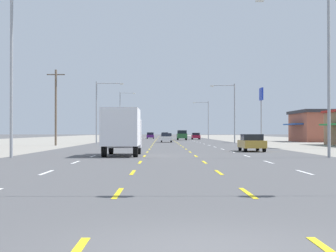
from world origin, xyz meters
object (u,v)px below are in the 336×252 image
object	(u,v)px
sedan_far_right_farthest	(196,136)
hatchback_inner_left_distant_a	(150,136)
streetlight_left_row_1	(99,107)
streetlight_right_row_2	(207,117)
hatchback_center_turn_distant_b	(165,135)
pole_sign_right_row_2	(261,100)
suv_inner_right_farther	(182,135)
streetlight_right_row_0	(321,63)
sedan_far_left_far	(129,137)
streetlight_left_row_2	(121,112)
suv_far_left_midfar	(120,136)
box_truck_inner_left_nearest	(122,129)
sedan_far_right_near	(252,143)
sedan_center_turn_mid	(166,138)
streetlight_right_row_1	(232,109)
streetlight_left_row_0	(17,63)

from	to	relation	value
sedan_far_right_farthest	hatchback_inner_left_distant_a	bearing A→B (deg)	130.32
streetlight_left_row_1	streetlight_right_row_2	bearing A→B (deg)	66.72
hatchback_center_turn_distant_b	pole_sign_right_row_2	distance (m)	52.77
suv_inner_right_farther	streetlight_right_row_0	bearing A→B (deg)	-85.33
sedan_far_left_far	streetlight_left_row_2	size ratio (longest dim) A/B	0.41
hatchback_inner_left_distant_a	pole_sign_right_row_2	bearing A→B (deg)	-69.15
suv_far_left_midfar	hatchback_inner_left_distant_a	world-z (taller)	suv_far_left_midfar
hatchback_center_turn_distant_b	streetlight_right_row_0	size ratio (longest dim) A/B	0.37
box_truck_inner_left_nearest	sedan_far_right_near	world-z (taller)	box_truck_inner_left_nearest
sedan_center_turn_mid	streetlight_right_row_0	world-z (taller)	streetlight_right_row_0
suv_inner_right_farther	streetlight_left_row_2	bearing A→B (deg)	131.20
box_truck_inner_left_nearest	streetlight_right_row_2	xyz separation A→B (m)	(13.09, 87.50, 3.22)
suv_far_left_midfar	streetlight_right_row_0	world-z (taller)	streetlight_right_row_0
sedan_far_left_far	streetlight_right_row_1	world-z (taller)	streetlight_right_row_1
streetlight_left_row_0	pole_sign_right_row_2	bearing A→B (deg)	63.44
suv_far_left_midfar	streetlight_right_row_2	bearing A→B (deg)	65.53
sedan_far_left_far	streetlight_right_row_0	distance (m)	71.83
sedan_far_left_far	pole_sign_right_row_2	bearing A→B (deg)	-43.61
streetlight_right_row_2	streetlight_left_row_2	bearing A→B (deg)	-180.00
streetlight_right_row_0	streetlight_right_row_2	distance (m)	90.60
hatchback_center_turn_distant_b	streetlight_left_row_2	size ratio (longest dim) A/B	0.36
suv_inner_right_farther	sedan_far_right_farthest	world-z (taller)	suv_inner_right_farther
sedan_center_turn_mid	sedan_far_left_far	xyz separation A→B (m)	(-6.95, 17.50, 0.00)
box_truck_inner_left_nearest	sedan_center_turn_mid	bearing A→B (deg)	85.95
sedan_center_turn_mid	pole_sign_right_row_2	world-z (taller)	pole_sign_right_row_2
sedan_far_right_near	suv_inner_right_farther	bearing A→B (deg)	93.16
sedan_center_turn_mid	sedan_far_left_far	bearing A→B (deg)	111.65
streetlight_left_row_0	streetlight_left_row_1	size ratio (longest dim) A/B	1.17
suv_far_left_midfar	streetlight_right_row_0	xyz separation A→B (m)	(16.88, -53.25, 5.06)
sedan_center_turn_mid	streetlight_right_row_0	bearing A→B (deg)	-79.69
hatchback_inner_left_distant_a	hatchback_center_turn_distant_b	distance (m)	4.57
streetlight_left_row_0	streetlight_right_row_2	size ratio (longest dim) A/B	1.22
streetlight_left_row_2	sedan_far_right_farthest	bearing A→B (deg)	-19.52
hatchback_inner_left_distant_a	box_truck_inner_left_nearest	bearing A→B (deg)	-90.00
sedan_center_turn_mid	streetlight_right_row_2	xyz separation A→B (m)	(9.61, 38.39, 4.30)
sedan_far_right_farthest	suv_inner_right_farther	bearing A→B (deg)	-109.93
pole_sign_right_row_2	suv_inner_right_farther	bearing A→B (deg)	113.30
sedan_far_left_far	streetlight_left_row_0	world-z (taller)	streetlight_left_row_0
sedan_far_right_near	suv_far_left_midfar	xyz separation A→B (m)	(-14.26, 42.01, 0.27)
streetlight_right_row_2	suv_inner_right_farther	bearing A→B (deg)	-112.39
pole_sign_right_row_2	hatchback_inner_left_distant_a	bearing A→B (deg)	110.85
streetlight_left_row_0	sedan_far_left_far	bearing A→B (deg)	87.52
sedan_far_right_farthest	streetlight_left_row_2	world-z (taller)	streetlight_left_row_2
sedan_center_turn_mid	pole_sign_right_row_2	bearing A→B (deg)	-11.76
box_truck_inner_left_nearest	streetlight_right_row_0	world-z (taller)	streetlight_right_row_0
suv_far_left_midfar	suv_inner_right_farther	xyz separation A→B (m)	(10.72, 22.12, 0.00)
pole_sign_right_row_2	streetlight_left_row_2	distance (m)	48.19
suv_far_left_midfar	hatchback_center_turn_distant_b	xyz separation A→B (m)	(7.44, 46.32, -0.24)
sedan_far_right_near	sedan_far_right_farthest	size ratio (longest dim) A/B	1.00
sedan_far_left_far	streetlight_right_row_2	size ratio (longest dim) A/B	0.52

